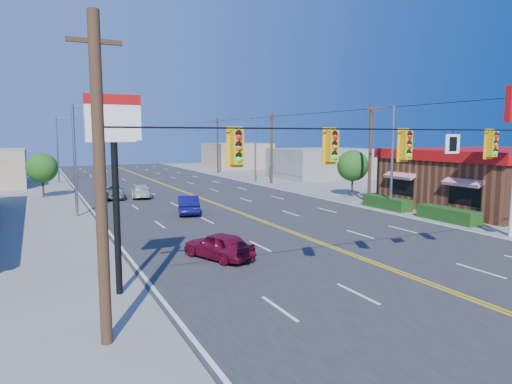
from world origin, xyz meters
name	(u,v)px	position (x,y,z in m)	size (l,w,h in m)	color
ground	(424,283)	(0.00, 0.00, 0.00)	(160.00, 160.00, 0.00)	gray
road	(229,209)	(0.00, 20.00, 0.03)	(20.00, 120.00, 0.06)	#2D2D30
signal_span	(427,159)	(-0.12, 0.00, 4.89)	(24.32, 0.34, 9.00)	#47301E
kfc	(493,178)	(19.90, 12.00, 2.38)	(16.30, 12.40, 4.70)	brown
pizza_hut_sign	(114,152)	(-11.00, 4.00, 5.18)	(1.90, 0.30, 6.85)	black
streetlight_se	(390,152)	(10.79, 14.00, 4.51)	(2.55, 0.25, 8.00)	gray
streetlight_ne	(254,146)	(10.79, 38.00, 4.51)	(2.55, 0.25, 8.00)	gray
streetlight_sw	(77,153)	(-10.79, 22.00, 4.51)	(2.55, 0.25, 8.00)	gray
streetlight_nw	(59,146)	(-10.79, 48.00, 4.51)	(2.55, 0.25, 8.00)	gray
utility_pole_near	(370,154)	(12.20, 18.00, 4.20)	(0.28, 0.28, 8.40)	#47301E
utility_pole_mid	(272,149)	(12.20, 36.00, 4.20)	(0.28, 0.28, 8.40)	#47301E
utility_pole_far	(218,146)	(12.20, 54.00, 4.20)	(0.28, 0.28, 8.40)	#47301E
tree_kfc_rear	(353,166)	(13.50, 22.00, 2.93)	(2.94, 2.94, 4.41)	#47301E
tree_west	(42,168)	(-13.00, 34.00, 2.79)	(2.80, 2.80, 4.20)	#47301E
bld_east_mid	(321,163)	(22.00, 40.00, 2.00)	(12.00, 10.00, 4.00)	gray
bld_east_far	(237,156)	(19.00, 62.00, 2.20)	(10.00, 10.00, 4.40)	tan
car_magenta	(219,247)	(-6.05, 6.68, 0.63)	(1.50, 3.72, 1.27)	maroon
car_blue	(188,205)	(-3.55, 19.25, 0.68)	(1.44, 4.13, 1.36)	#0E0E52
car_white	(141,191)	(-4.79, 29.67, 0.63)	(1.78, 4.37, 1.27)	#B9B9B9
car_silver	(112,192)	(-7.40, 30.12, 0.66)	(2.18, 4.74, 1.32)	#BCBCC1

